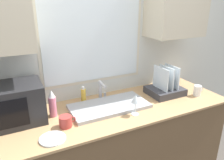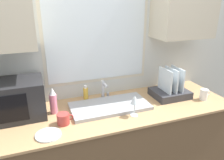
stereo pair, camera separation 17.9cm
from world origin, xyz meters
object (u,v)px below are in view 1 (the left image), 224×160
(dish_rack, at_px, (165,88))
(faucet, at_px, (101,89))
(soap_bottle, at_px, (83,95))
(spray_bottle, at_px, (52,104))
(mug_near_sink, at_px, (66,122))
(microwave, at_px, (8,105))
(wine_glass, at_px, (136,99))

(dish_rack, bearing_deg, faucet, 165.17)
(dish_rack, distance_m, soap_bottle, 0.82)
(dish_rack, relative_size, spray_bottle, 1.49)
(faucet, bearing_deg, mug_near_sink, -143.74)
(spray_bottle, bearing_deg, microwave, 172.13)
(dish_rack, distance_m, mug_near_sink, 1.07)
(soap_bottle, xyz_separation_m, mug_near_sink, (-0.26, -0.33, -0.03))
(dish_rack, height_order, mug_near_sink, dish_rack)
(microwave, height_order, dish_rack, microwave)
(faucet, xyz_separation_m, wine_glass, (0.14, -0.39, 0.03))
(wine_glass, bearing_deg, microwave, 161.17)
(spray_bottle, bearing_deg, mug_near_sink, -76.20)
(microwave, relative_size, mug_near_sink, 4.06)
(microwave, relative_size, wine_glass, 2.87)
(spray_bottle, distance_m, mug_near_sink, 0.22)
(soap_bottle, relative_size, mug_near_sink, 1.25)
(dish_rack, height_order, spray_bottle, dish_rack)
(faucet, relative_size, dish_rack, 0.54)
(microwave, xyz_separation_m, soap_bottle, (0.63, 0.08, -0.08))
(mug_near_sink, relative_size, wine_glass, 0.71)
(microwave, bearing_deg, spray_bottle, -7.87)
(dish_rack, relative_size, wine_glass, 1.88)
(faucet, distance_m, spray_bottle, 0.49)
(soap_bottle, bearing_deg, mug_near_sink, -127.75)
(soap_bottle, xyz_separation_m, wine_glass, (0.31, -0.40, 0.07))
(microwave, relative_size, soap_bottle, 3.25)
(dish_rack, height_order, wine_glass, dish_rack)
(microwave, bearing_deg, faucet, 4.80)
(faucet, distance_m, dish_rack, 0.65)
(faucet, xyz_separation_m, soap_bottle, (-0.17, 0.02, -0.04))
(microwave, bearing_deg, wine_glass, -18.83)
(faucet, distance_m, soap_bottle, 0.18)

